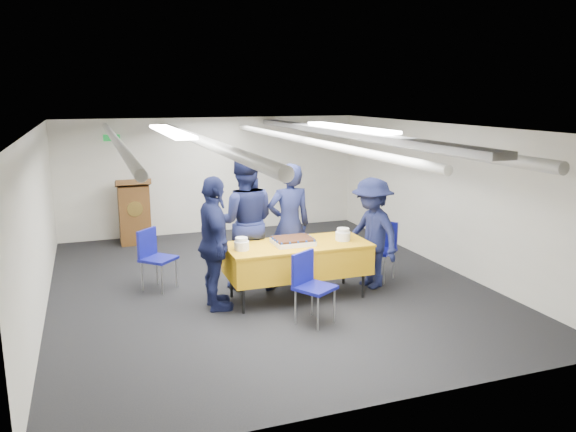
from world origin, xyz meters
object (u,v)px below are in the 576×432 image
(serving_table, at_px, (297,258))
(sailor_b, at_px, (244,222))
(sailor_a, at_px, (289,225))
(podium, at_px, (134,211))
(sheet_cake, at_px, (293,241))
(chair_near, at_px, (310,280))
(sailor_d, at_px, (372,233))
(chair_left, at_px, (154,253))
(chair_right, at_px, (382,244))
(sailor_c, at_px, (214,244))

(serving_table, height_order, sailor_b, sailor_b)
(sailor_a, relative_size, sailor_b, 0.92)
(podium, bearing_deg, sheet_cake, -64.60)
(chair_near, distance_m, sailor_d, 1.62)
(serving_table, bearing_deg, sheet_cake, -169.67)
(sheet_cake, xyz_separation_m, chair_left, (-1.74, 1.06, -0.28))
(podium, distance_m, sailor_a, 3.71)
(chair_near, relative_size, sailor_d, 0.54)
(sailor_b, bearing_deg, podium, -52.15)
(chair_near, xyz_separation_m, chair_left, (-1.65, 1.87, 0.00))
(chair_right, distance_m, sailor_c, 2.69)
(podium, distance_m, chair_near, 4.85)
(sailor_d, bearing_deg, chair_near, -68.23)
(chair_right, relative_size, sailor_c, 0.50)
(sheet_cake, height_order, sailor_d, sailor_d)
(sailor_b, bearing_deg, sailor_c, 64.51)
(serving_table, bearing_deg, sailor_b, 129.55)
(podium, bearing_deg, serving_table, -63.68)
(sailor_a, bearing_deg, sailor_b, -7.93)
(sailor_a, xyz_separation_m, sailor_c, (-1.23, -0.59, -0.02))
(chair_left, xyz_separation_m, sailor_d, (2.97, -0.97, 0.27))
(sailor_d, bearing_deg, serving_table, -98.69)
(sailor_c, relative_size, sailor_d, 1.09)
(serving_table, xyz_separation_m, chair_left, (-1.80, 1.04, -0.03))
(sailor_d, bearing_deg, chair_left, -120.51)
(sailor_b, xyz_separation_m, sailor_c, (-0.59, -0.69, -0.09))
(chair_near, bearing_deg, sailor_a, 80.21)
(sailor_c, bearing_deg, podium, 13.21)
(chair_left, xyz_separation_m, sailor_b, (1.25, -0.37, 0.44))
(chair_right, height_order, sailor_b, sailor_b)
(chair_left, height_order, sailor_a, sailor_a)
(sheet_cake, bearing_deg, sailor_b, 125.44)
(serving_table, bearing_deg, chair_near, -100.36)
(sheet_cake, distance_m, sailor_c, 1.08)
(chair_left, bearing_deg, sailor_c, -57.99)
(sheet_cake, distance_m, sailor_a, 0.62)
(podium, xyz_separation_m, chair_right, (3.34, -3.36, -0.08))
(chair_left, bearing_deg, serving_table, -30.08)
(podium, relative_size, chair_right, 1.44)
(podium, xyz_separation_m, sailor_c, (0.70, -3.74, 0.26))
(sailor_b, bearing_deg, sailor_a, -173.20)
(chair_near, height_order, sailor_a, sailor_a)
(chair_right, relative_size, sailor_d, 0.54)
(sailor_d, bearing_deg, sailor_c, -100.22)
(sheet_cake, bearing_deg, serving_table, 10.33)
(podium, height_order, sailor_c, sailor_c)
(sailor_b, bearing_deg, sailor_d, 175.97)
(serving_table, distance_m, chair_left, 2.08)
(chair_right, xyz_separation_m, sailor_b, (-2.06, 0.31, 0.44))
(sheet_cake, relative_size, chair_left, 0.62)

